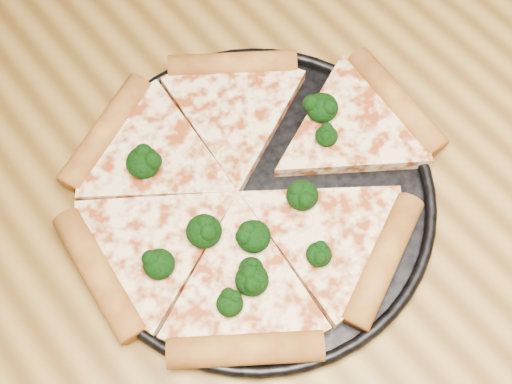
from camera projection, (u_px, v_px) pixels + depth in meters
ground at (263, 343)px, 1.33m from camera, size 4.00×4.00×0.00m
dining_table at (268, 208)px, 0.74m from camera, size 1.20×0.90×0.75m
pizza_pan at (256, 196)px, 0.64m from camera, size 0.34×0.34×0.02m
pizza at (245, 189)px, 0.63m from camera, size 0.37×0.35×0.03m
broccoli_florets at (243, 211)px, 0.61m from camera, size 0.25×0.20×0.02m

